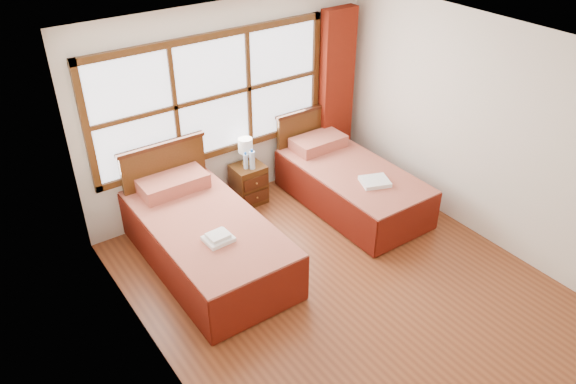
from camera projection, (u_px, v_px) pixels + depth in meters
floor at (340, 284)px, 6.14m from camera, size 4.50×4.50×0.00m
ceiling at (355, 52)px, 4.76m from camera, size 4.50×4.50×0.00m
wall_back at (230, 107)px, 7.01m from camera, size 4.00×0.00×4.00m
wall_left at (154, 258)px, 4.47m from camera, size 0.00×4.50×4.50m
wall_right at (480, 131)px, 6.42m from camera, size 0.00×4.50×4.50m
window at (213, 97)px, 6.75m from camera, size 3.16×0.06×1.56m
curtain at (336, 92)px, 7.76m from camera, size 0.50×0.16×2.30m
bed_left at (204, 237)px, 6.30m from camera, size 1.16×2.25×1.13m
bed_right at (349, 183)px, 7.35m from camera, size 1.06×2.08×1.03m
nightstand at (249, 184)px, 7.41m from camera, size 0.41×0.41×0.54m
towels_left at (218, 238)px, 5.79m from camera, size 0.29×0.26×0.08m
towels_right at (375, 182)px, 6.87m from camera, size 0.42×0.39×0.05m
lamp at (245, 146)px, 7.18m from camera, size 0.19×0.19×0.36m
bottle_near at (246, 161)px, 7.16m from camera, size 0.06×0.06×0.23m
bottle_far at (252, 160)px, 7.15m from camera, size 0.07×0.07×0.28m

